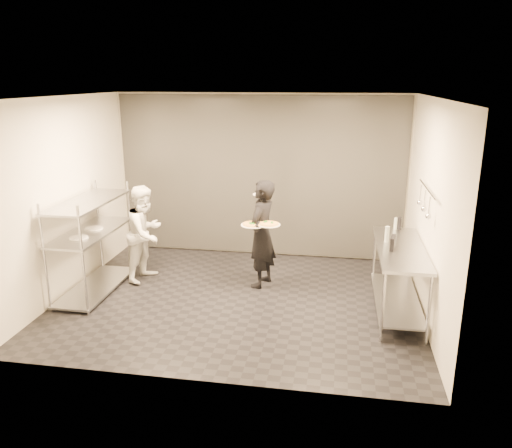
% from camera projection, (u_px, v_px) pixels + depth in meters
% --- Properties ---
extents(room_shell, '(5.00, 4.00, 2.80)m').
position_uv_depth(room_shell, '(252.00, 186.00, 7.81)').
color(room_shell, black).
rests_on(room_shell, ground).
extents(pass_rack, '(0.60, 1.60, 1.50)m').
position_uv_depth(pass_rack, '(92.00, 241.00, 7.21)').
color(pass_rack, '#B4B6BB').
rests_on(pass_rack, ground).
extents(prep_counter, '(0.60, 1.80, 0.92)m').
position_uv_depth(prep_counter, '(399.00, 268.00, 6.57)').
color(prep_counter, '#B4B6BB').
rests_on(prep_counter, ground).
extents(utensil_rail, '(0.07, 1.20, 0.31)m').
position_uv_depth(utensil_rail, '(425.00, 201.00, 6.27)').
color(utensil_rail, '#B4B6BB').
rests_on(utensil_rail, room_shell).
extents(waiter, '(0.54, 0.68, 1.62)m').
position_uv_depth(waiter, '(262.00, 234.00, 7.38)').
color(waiter, black).
rests_on(waiter, ground).
extents(chef, '(0.72, 0.83, 1.49)m').
position_uv_depth(chef, '(145.00, 233.00, 7.65)').
color(chef, silver).
rests_on(chef, ground).
extents(pizza_plate_near, '(0.36, 0.36, 0.05)m').
position_uv_depth(pizza_plate_near, '(253.00, 224.00, 7.12)').
color(pizza_plate_near, white).
rests_on(pizza_plate_near, waiter).
extents(pizza_plate_far, '(0.31, 0.31, 0.05)m').
position_uv_depth(pizza_plate_far, '(269.00, 224.00, 7.08)').
color(pizza_plate_far, white).
rests_on(pizza_plate_far, waiter).
extents(salad_plate, '(0.26, 0.26, 0.07)m').
position_uv_depth(salad_plate, '(261.00, 193.00, 7.52)').
color(salad_plate, white).
rests_on(salad_plate, waiter).
extents(pos_monitor, '(0.09, 0.24, 0.17)m').
position_uv_depth(pos_monitor, '(393.00, 243.00, 6.38)').
color(pos_monitor, black).
rests_on(pos_monitor, prep_counter).
extents(bottle_green, '(0.06, 0.06, 0.22)m').
position_uv_depth(bottle_green, '(387.00, 234.00, 6.65)').
color(bottle_green, gray).
rests_on(bottle_green, prep_counter).
extents(bottle_clear, '(0.05, 0.05, 0.17)m').
position_uv_depth(bottle_clear, '(396.00, 224.00, 7.22)').
color(bottle_clear, gray).
rests_on(bottle_clear, prep_counter).
extents(bottle_dark, '(0.05, 0.05, 0.19)m').
position_uv_depth(bottle_dark, '(399.00, 223.00, 7.21)').
color(bottle_dark, black).
rests_on(bottle_dark, prep_counter).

